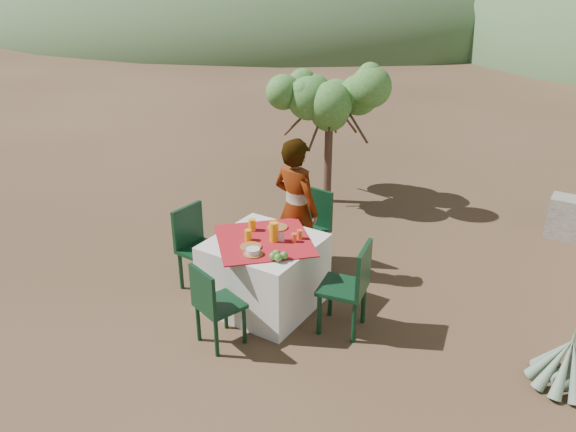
# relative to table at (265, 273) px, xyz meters

# --- Properties ---
(ground) EXTENTS (160.00, 160.00, 0.00)m
(ground) POSITION_rel_table_xyz_m (-0.10, 0.06, -0.38)
(ground) COLOR #332417
(ground) RESTS_ON ground
(table) EXTENTS (1.30, 1.30, 0.76)m
(table) POSITION_rel_table_xyz_m (0.00, 0.00, 0.00)
(table) COLOR silver
(table) RESTS_ON ground
(chair_far) EXTENTS (0.47, 0.47, 0.94)m
(chair_far) POSITION_rel_table_xyz_m (-0.04, 1.01, 0.14)
(chair_far) COLOR black
(chair_far) RESTS_ON ground
(chair_near) EXTENTS (0.48, 0.48, 0.83)m
(chair_near) POSITION_rel_table_xyz_m (-0.00, -0.83, 0.08)
(chair_near) COLOR black
(chair_near) RESTS_ON ground
(chair_left) EXTENTS (0.45, 0.45, 0.93)m
(chair_left) POSITION_rel_table_xyz_m (-0.86, -0.07, 0.14)
(chair_left) COLOR black
(chair_left) RESTS_ON ground
(chair_right) EXTENTS (0.50, 0.50, 0.93)m
(chair_right) POSITION_rel_table_xyz_m (0.96, 0.06, 0.14)
(chair_right) COLOR black
(chair_right) RESTS_ON ground
(person) EXTENTS (0.66, 0.49, 1.63)m
(person) POSITION_rel_table_xyz_m (-0.07, 0.73, 0.44)
(person) COLOR #8C6651
(person) RESTS_ON ground
(shrub_tree) EXTENTS (1.56, 1.54, 1.84)m
(shrub_tree) POSITION_rel_table_xyz_m (-0.77, 2.92, 1.07)
(shrub_tree) COLOR #4C3126
(shrub_tree) RESTS_ON ground
(agave) EXTENTS (0.63, 0.63, 0.67)m
(agave) POSITION_rel_table_xyz_m (2.88, 0.34, -0.16)
(agave) COLOR slate
(agave) RESTS_ON ground
(hill_near_left) EXTENTS (40.00, 40.00, 16.00)m
(hill_near_left) POSITION_rel_table_xyz_m (-18.10, 30.06, -0.38)
(hill_near_left) COLOR #39552F
(hill_near_left) RESTS_ON ground
(hill_far_center) EXTENTS (60.00, 60.00, 24.00)m
(hill_far_center) POSITION_rel_table_xyz_m (-4.10, 52.06, -0.38)
(hill_far_center) COLOR slate
(hill_far_center) RESTS_ON ground
(plate_far) EXTENTS (0.22, 0.22, 0.01)m
(plate_far) POSITION_rel_table_xyz_m (-0.04, 0.31, 0.39)
(plate_far) COLOR brown
(plate_far) RESTS_ON table
(plate_near) EXTENTS (0.21, 0.21, 0.01)m
(plate_near) POSITION_rel_table_xyz_m (-0.02, -0.21, 0.39)
(plate_near) COLOR brown
(plate_near) RESTS_ON table
(glass_far) EXTENTS (0.08, 0.08, 0.12)m
(glass_far) POSITION_rel_table_xyz_m (-0.23, 0.12, 0.44)
(glass_far) COLOR orange
(glass_far) RESTS_ON table
(glass_near) EXTENTS (0.07, 0.07, 0.11)m
(glass_near) POSITION_rel_table_xyz_m (-0.13, -0.09, 0.44)
(glass_near) COLOR orange
(glass_near) RESTS_ON table
(juice_pitcher) EXTENTS (0.09, 0.09, 0.20)m
(juice_pitcher) POSITION_rel_table_xyz_m (0.10, 0.04, 0.48)
(juice_pitcher) COLOR orange
(juice_pitcher) RESTS_ON table
(bowl_plate) EXTENTS (0.19, 0.19, 0.01)m
(bowl_plate) POSITION_rel_table_xyz_m (0.09, -0.31, 0.39)
(bowl_plate) COLOR brown
(bowl_plate) RESTS_ON table
(white_bowl) EXTENTS (0.13, 0.13, 0.05)m
(white_bowl) POSITION_rel_table_xyz_m (0.09, -0.31, 0.42)
(white_bowl) COLOR silver
(white_bowl) RESTS_ON bowl_plate
(jar_left) EXTENTS (0.06, 0.06, 0.09)m
(jar_left) POSITION_rel_table_xyz_m (0.28, 0.13, 0.43)
(jar_left) COLOR #E25628
(jar_left) RESTS_ON table
(jar_right) EXTENTS (0.06, 0.06, 0.09)m
(jar_right) POSITION_rel_table_xyz_m (0.29, 0.22, 0.43)
(jar_right) COLOR #E25628
(jar_right) RESTS_ON table
(napkin_holder) EXTENTS (0.07, 0.06, 0.08)m
(napkin_holder) POSITION_rel_table_xyz_m (0.16, 0.07, 0.42)
(napkin_holder) COLOR silver
(napkin_holder) RESTS_ON table
(fruit_cluster) EXTENTS (0.16, 0.15, 0.08)m
(fruit_cluster) POSITION_rel_table_xyz_m (0.35, -0.27, 0.42)
(fruit_cluster) COLOR #477A2C
(fruit_cluster) RESTS_ON table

